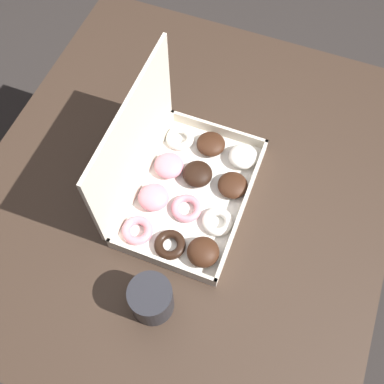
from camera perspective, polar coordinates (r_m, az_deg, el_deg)
name	(u,v)px	position (r m, az deg, el deg)	size (l,w,h in m)	color
ground_plane	(188,270)	(1.76, -0.47, -9.93)	(8.00, 8.00, 0.00)	#2D2826
dining_table	(187,200)	(1.19, -0.69, -1.01)	(1.11, 1.00, 0.70)	#38281E
donut_box	(182,181)	(1.06, -1.32, 1.44)	(0.39, 0.27, 0.30)	silver
coffee_mug	(151,299)	(0.96, -5.19, -13.37)	(0.09, 0.09, 0.10)	#232328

